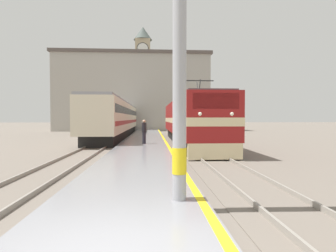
# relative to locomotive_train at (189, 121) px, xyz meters

# --- Properties ---
(ground_plane) EXTENTS (200.00, 200.00, 0.00)m
(ground_plane) POSITION_rel_locomotive_train_xyz_m (-3.73, 11.21, -1.91)
(ground_plane) COLOR #70665B
(platform) EXTENTS (3.66, 140.00, 0.28)m
(platform) POSITION_rel_locomotive_train_xyz_m (-3.73, 6.21, -1.77)
(platform) COLOR gray
(platform) RESTS_ON ground
(rail_track_near) EXTENTS (2.84, 140.00, 0.16)m
(rail_track_near) POSITION_rel_locomotive_train_xyz_m (0.00, 6.21, -1.88)
(rail_track_near) COLOR #70665B
(rail_track_near) RESTS_ON ground
(rail_track_far) EXTENTS (2.84, 140.00, 0.16)m
(rail_track_far) POSITION_rel_locomotive_train_xyz_m (-7.13, 6.21, -1.88)
(rail_track_far) COLOR #70665B
(rail_track_far) RESTS_ON ground
(locomotive_train) EXTENTS (2.92, 19.26, 4.70)m
(locomotive_train) POSITION_rel_locomotive_train_xyz_m (0.00, 0.00, 0.00)
(locomotive_train) COLOR black
(locomotive_train) RESTS_ON ground
(passenger_train) EXTENTS (2.92, 50.59, 3.93)m
(passenger_train) POSITION_rel_locomotive_train_xyz_m (-7.13, 20.81, 0.21)
(passenger_train) COLOR black
(passenger_train) RESTS_ON ground
(catenary_mast) EXTENTS (2.85, 0.33, 8.21)m
(catenary_mast) POSITION_rel_locomotive_train_xyz_m (-2.47, -16.31, 2.40)
(catenary_mast) COLOR #9E9EA3
(catenary_mast) RESTS_ON platform
(person_on_platform) EXTENTS (0.34, 0.34, 1.76)m
(person_on_platform) POSITION_rel_locomotive_train_xyz_m (-3.72, -3.03, -0.70)
(person_on_platform) COLOR #23232D
(person_on_platform) RESTS_ON platform
(clock_tower) EXTENTS (4.12, 4.12, 22.71)m
(clock_tower) POSITION_rel_locomotive_train_xyz_m (-5.08, 37.46, 10.14)
(clock_tower) COLOR tan
(clock_tower) RESTS_ON ground
(station_building) EXTENTS (26.60, 8.17, 13.30)m
(station_building) POSITION_rel_locomotive_train_xyz_m (-6.36, 24.61, 4.77)
(station_building) COLOR #A8A399
(station_building) RESTS_ON ground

